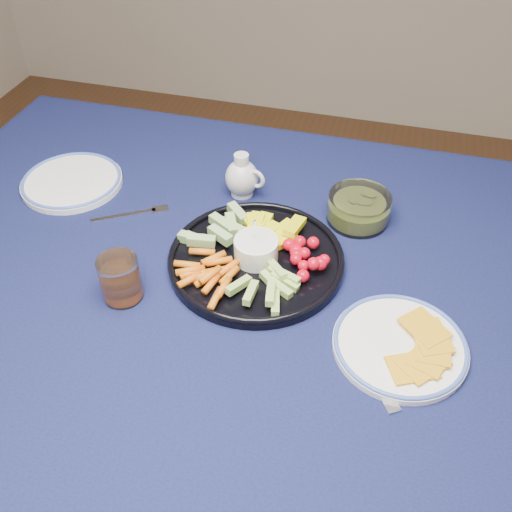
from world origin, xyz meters
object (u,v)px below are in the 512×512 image
(cheese_plate, at_px, (400,344))
(pickle_bowl, at_px, (358,209))
(side_plate_extra, at_px, (72,181))
(juice_tumbler, at_px, (121,281))
(creamer_pitcher, at_px, (242,177))
(dining_table, at_px, (293,320))
(crudite_platter, at_px, (255,256))

(cheese_plate, bearing_deg, pickle_bowl, 109.78)
(pickle_bowl, distance_m, side_plate_extra, 0.62)
(juice_tumbler, xyz_separation_m, side_plate_extra, (-0.25, 0.28, -0.03))
(creamer_pitcher, height_order, pickle_bowl, creamer_pitcher)
(creamer_pitcher, relative_size, pickle_bowl, 0.78)
(dining_table, xyz_separation_m, cheese_plate, (0.19, -0.09, 0.10))
(juice_tumbler, bearing_deg, side_plate_extra, 132.37)
(pickle_bowl, height_order, juice_tumbler, juice_tumbler)
(cheese_plate, xyz_separation_m, juice_tumbler, (-0.48, -0.01, 0.02))
(pickle_bowl, bearing_deg, cheese_plate, -70.22)
(pickle_bowl, bearing_deg, dining_table, -109.56)
(cheese_plate, bearing_deg, crudite_platter, 154.82)
(crudite_platter, relative_size, cheese_plate, 1.51)
(pickle_bowl, relative_size, juice_tumbler, 1.51)
(crudite_platter, height_order, juice_tumbler, crudite_platter)
(dining_table, distance_m, pickle_bowl, 0.26)
(juice_tumbler, bearing_deg, pickle_bowl, 41.34)
(cheese_plate, relative_size, side_plate_extra, 0.99)
(pickle_bowl, xyz_separation_m, cheese_plate, (0.11, -0.31, -0.02))
(juice_tumbler, bearing_deg, crudite_platter, 35.15)
(cheese_plate, bearing_deg, side_plate_extra, 159.98)
(crudite_platter, relative_size, side_plate_extra, 1.50)
(side_plate_extra, bearing_deg, dining_table, -18.33)
(side_plate_extra, bearing_deg, cheese_plate, -20.02)
(creamer_pitcher, distance_m, cheese_plate, 0.49)
(pickle_bowl, height_order, cheese_plate, pickle_bowl)
(dining_table, relative_size, juice_tumbler, 20.05)
(crudite_platter, distance_m, juice_tumbler, 0.25)
(cheese_plate, relative_size, juice_tumbler, 2.60)
(dining_table, height_order, side_plate_extra, side_plate_extra)
(dining_table, height_order, pickle_bowl, pickle_bowl)
(pickle_bowl, xyz_separation_m, side_plate_extra, (-0.62, -0.05, -0.02))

